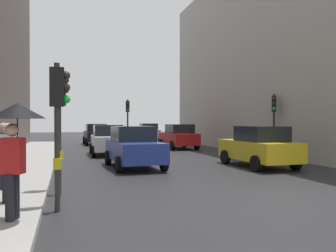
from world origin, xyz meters
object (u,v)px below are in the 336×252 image
(car_yellow_taxi, at_px, (259,147))
(traffic_light_far_median, at_px, (128,114))
(traffic_light_near_right, at_px, (60,109))
(pedestrian_with_umbrella, at_px, (16,128))
(pedestrian_with_grey_backpack, at_px, (2,151))
(car_blue_van, at_px, (134,147))
(car_silver_hatchback, at_px, (148,132))
(traffic_light_mid_street, at_px, (274,114))
(car_red_sedan, at_px, (179,136))
(car_white_compact, at_px, (108,140))
(pedestrian_with_black_backpack, at_px, (6,157))
(traffic_light_near_left, at_px, (58,109))
(car_dark_suv, at_px, (96,134))

(car_yellow_taxi, bearing_deg, traffic_light_far_median, 104.81)
(traffic_light_far_median, xyz_separation_m, traffic_light_near_right, (-4.65, -17.09, -0.20))
(pedestrian_with_umbrella, distance_m, pedestrian_with_grey_backpack, 3.53)
(car_blue_van, height_order, pedestrian_with_grey_backpack, pedestrian_with_grey_backpack)
(car_silver_hatchback, bearing_deg, car_blue_van, -104.22)
(traffic_light_far_median, bearing_deg, traffic_light_mid_street, -59.38)
(car_silver_hatchback, bearing_deg, car_red_sedan, -91.22)
(car_silver_hatchback, bearing_deg, pedestrian_with_grey_backpack, -110.79)
(car_yellow_taxi, bearing_deg, car_white_compact, 126.91)
(car_yellow_taxi, height_order, pedestrian_with_grey_backpack, pedestrian_with_grey_backpack)
(car_yellow_taxi, height_order, pedestrian_with_umbrella, pedestrian_with_umbrella)
(car_silver_hatchback, relative_size, car_blue_van, 1.00)
(pedestrian_with_umbrella, distance_m, pedestrian_with_black_backpack, 1.82)
(pedestrian_with_grey_backpack, bearing_deg, pedestrian_with_umbrella, -77.09)
(traffic_light_mid_street, xyz_separation_m, car_white_compact, (-8.22, 4.53, -1.49))
(car_silver_hatchback, bearing_deg, traffic_light_near_left, -106.42)
(traffic_light_near_left, distance_m, car_red_sedan, 18.56)
(car_silver_hatchback, bearing_deg, pedestrian_with_black_backpack, -108.91)
(traffic_light_far_median, xyz_separation_m, car_red_sedan, (3.34, -2.31, -1.62))
(pedestrian_with_umbrella, bearing_deg, traffic_light_near_left, 55.90)
(pedestrian_with_umbrella, height_order, pedestrian_with_black_backpack, pedestrian_with_umbrella)
(traffic_light_near_right, bearing_deg, traffic_light_mid_street, 32.24)
(car_blue_van, xyz_separation_m, pedestrian_with_black_backpack, (-4.07, -6.46, 0.29))
(car_dark_suv, xyz_separation_m, car_white_compact, (-0.07, -9.81, 0.00))
(traffic_light_near_right, distance_m, pedestrian_with_grey_backpack, 1.91)
(car_white_compact, xyz_separation_m, pedestrian_with_umbrella, (-3.25, -14.30, 0.96))
(car_silver_hatchback, distance_m, car_white_compact, 15.72)
(car_red_sedan, bearing_deg, pedestrian_with_grey_backpack, -123.35)
(traffic_light_near_right, bearing_deg, car_white_compact, 77.41)
(traffic_light_mid_street, xyz_separation_m, traffic_light_near_right, (-10.75, -6.78, -0.07))
(traffic_light_near_right, bearing_deg, traffic_light_far_median, 74.79)
(traffic_light_near_left, relative_size, car_yellow_taxi, 0.76)
(pedestrian_with_grey_backpack, bearing_deg, traffic_light_near_left, -57.05)
(car_silver_hatchback, height_order, pedestrian_with_umbrella, pedestrian_with_umbrella)
(traffic_light_far_median, relative_size, car_silver_hatchback, 0.84)
(car_blue_van, bearing_deg, pedestrian_with_umbrella, -114.30)
(car_red_sedan, xyz_separation_m, pedestrian_with_umbrella, (-8.70, -17.77, 0.96))
(traffic_light_near_left, height_order, pedestrian_with_umbrella, traffic_light_near_left)
(traffic_light_mid_street, relative_size, car_blue_van, 0.80)
(traffic_light_mid_street, height_order, traffic_light_far_median, traffic_light_far_median)
(car_silver_hatchback, height_order, pedestrian_with_black_backpack, pedestrian_with_black_backpack)
(car_blue_van, distance_m, pedestrian_with_umbrella, 8.93)
(pedestrian_with_black_backpack, bearing_deg, car_white_compact, 73.85)
(car_silver_hatchback, xyz_separation_m, pedestrian_with_grey_backpack, (-9.71, -25.58, 0.29))
(car_silver_hatchback, relative_size, pedestrian_with_black_backpack, 2.42)
(car_red_sedan, relative_size, pedestrian_with_grey_backpack, 2.39)
(traffic_light_far_median, bearing_deg, car_white_compact, -110.14)
(car_silver_hatchback, distance_m, car_dark_suv, 7.43)
(car_dark_suv, distance_m, pedestrian_with_grey_backpack, 21.13)
(traffic_light_mid_street, xyz_separation_m, car_red_sedan, (-2.77, 8.00, -1.49))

